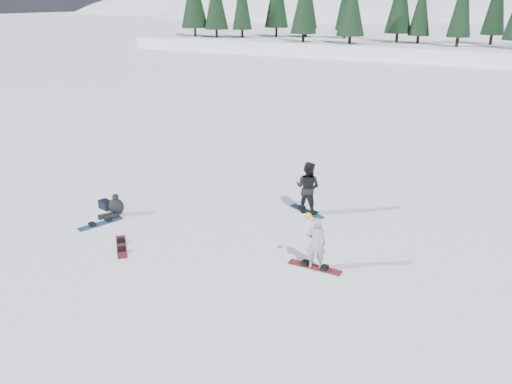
% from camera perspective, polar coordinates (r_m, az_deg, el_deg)
% --- Properties ---
extents(ground, '(420.00, 420.00, 0.00)m').
position_cam_1_polar(ground, '(14.87, -1.18, -6.09)').
color(ground, white).
rests_on(ground, ground).
extents(alpine_backdrop, '(412.50, 227.00, 53.20)m').
position_cam_1_polar(alpine_backdrop, '(202.59, 23.25, 13.76)').
color(alpine_backdrop, white).
rests_on(alpine_backdrop, ground).
extents(snowboarder_woman, '(0.64, 0.52, 1.64)m').
position_cam_1_polar(snowboarder_woman, '(13.43, 6.84, -5.76)').
color(snowboarder_woman, '#AAAAAF').
rests_on(snowboarder_woman, ground).
extents(snowboarder_man, '(0.91, 0.73, 1.80)m').
position_cam_1_polar(snowboarder_man, '(16.85, 5.93, 0.53)').
color(snowboarder_man, black).
rests_on(snowboarder_man, ground).
extents(seated_rider, '(0.66, 0.97, 0.75)m').
position_cam_1_polar(seated_rider, '(17.40, -15.77, -1.67)').
color(seated_rider, black).
rests_on(seated_rider, ground).
extents(gear_bag, '(0.50, 0.39, 0.30)m').
position_cam_1_polar(gear_bag, '(18.08, -16.82, -1.38)').
color(gear_bag, black).
rests_on(gear_bag, ground).
extents(snowboard_woman, '(1.50, 0.30, 0.03)m').
position_cam_1_polar(snowboard_woman, '(13.79, 6.72, -8.54)').
color(snowboard_woman, maroon).
rests_on(snowboard_woman, ground).
extents(snowboard_man, '(1.47, 0.90, 0.03)m').
position_cam_1_polar(snowboard_man, '(17.18, 5.82, -2.23)').
color(snowboard_man, '#175483').
rests_on(snowboard_man, ground).
extents(snowboard_loose_b, '(1.25, 1.27, 0.03)m').
position_cam_1_polar(snowboard_loose_b, '(15.28, -15.12, -6.04)').
color(snowboard_loose_b, maroon).
rests_on(snowboard_loose_b, ground).
extents(snowboard_loose_a, '(0.79, 1.50, 0.03)m').
position_cam_1_polar(snowboard_loose_a, '(16.96, -17.35, -3.47)').
color(snowboard_loose_a, '#1C569E').
rests_on(snowboard_loose_a, ground).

